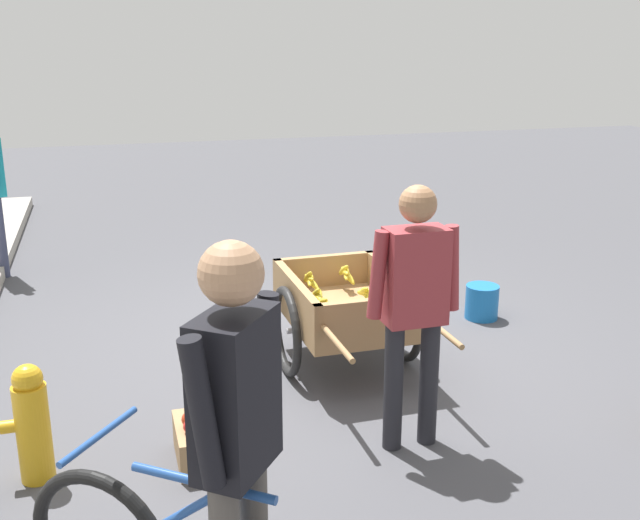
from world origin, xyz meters
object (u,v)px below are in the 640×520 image
plastic_bucket (482,302)px  mixed_fruit_crate (205,440)px  cyclist_person (236,423)px  fire_hydrant (32,423)px  vendor_person (414,296)px  fruit_cart (347,310)px

plastic_bucket → mixed_fruit_crate: (-1.61, 2.54, -0.02)m
cyclist_person → fire_hydrant: cyclist_person is taller
vendor_person → fire_hydrant: 2.16m
fire_hydrant → mixed_fruit_crate: fire_hydrant is taller
cyclist_person → fruit_cart: bearing=-26.0°
vendor_person → mixed_fruit_crate: 1.42m
fire_hydrant → plastic_bucket: 3.79m
cyclist_person → mixed_fruit_crate: (1.46, -0.05, -0.88)m
cyclist_person → fire_hydrant: 1.87m
mixed_fruit_crate → fruit_cart: bearing=-49.3°
plastic_bucket → mixed_fruit_crate: 3.01m
vendor_person → fruit_cart: bearing=1.3°
fruit_cart → plastic_bucket: (0.63, -1.40, -0.29)m
fruit_cart → cyclist_person: (-2.45, 1.19, 0.57)m
fire_hydrant → mixed_fruit_crate: 0.93m
plastic_bucket → fire_hydrant: bearing=114.3°
fruit_cart → cyclist_person: cyclist_person is taller
fruit_cart → vendor_person: (-1.14, -0.03, 0.48)m
mixed_fruit_crate → vendor_person: bearing=-97.4°
fruit_cart → vendor_person: bearing=-178.7°
fruit_cart → fire_hydrant: (-0.93, 2.05, -0.10)m
fruit_cart → vendor_person: size_ratio=1.08×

